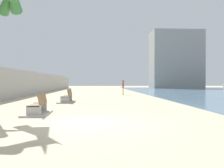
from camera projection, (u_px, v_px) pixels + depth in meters
name	position (u px, v px, depth m)	size (l,w,h in m)	color
ground_plane	(95.00, 95.00, 26.32)	(120.00, 120.00, 0.00)	#C6B793
seawall	(29.00, 83.00, 25.85)	(0.80, 64.00, 2.68)	#ADAAA3
bench_near	(38.00, 109.00, 10.55)	(1.20, 2.15, 0.98)	#ADAAA3
bench_far	(67.00, 99.00, 16.69)	(1.15, 2.13, 0.98)	#ADAAA3
person_walking	(123.00, 86.00, 26.49)	(0.23, 0.53, 1.72)	gold
harbor_building	(176.00, 60.00, 55.37)	(12.00, 6.00, 13.74)	gray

